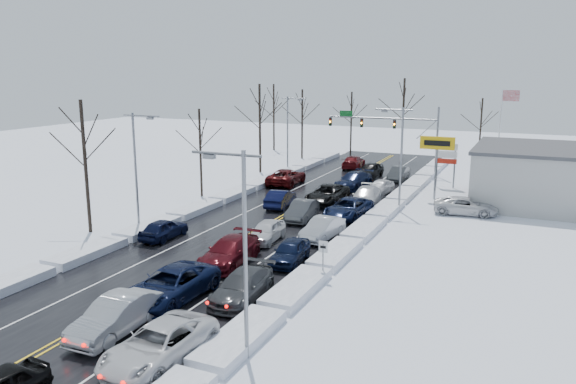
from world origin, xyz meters
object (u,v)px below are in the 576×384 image
at_px(tires_plus_sign, 437,147).
at_px(flagpole, 501,126).
at_px(traffic_signal_mast, 394,127).
at_px(oncoming_car_0, 280,207).

height_order(tires_plus_sign, flagpole, flagpole).
distance_m(traffic_signal_mast, tires_plus_sign, 13.92).
height_order(traffic_signal_mast, tires_plus_sign, traffic_signal_mast).
bearing_deg(oncoming_car_0, flagpole, -133.56).
distance_m(traffic_signal_mast, oncoming_car_0, 22.06).
height_order(tires_plus_sign, oncoming_car_0, tires_plus_sign).
bearing_deg(flagpole, oncoming_car_0, -126.47).
bearing_deg(oncoming_car_0, traffic_signal_mast, -110.90).
bearing_deg(tires_plus_sign, oncoming_car_0, -144.23).
relative_size(traffic_signal_mast, flagpole, 1.33).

